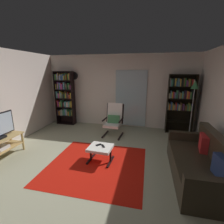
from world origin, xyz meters
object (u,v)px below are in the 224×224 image
object	(u,v)px
bookshelf_near_sofa	(180,100)
ottoman	(100,149)
cell_phone	(99,145)
floor_lamp_by_shelf	(194,91)
lounge_armchair	(114,119)
tv_remote	(103,146)
wall_clock	(74,76)
leather_sofa	(200,164)
bookshelf_near_tv	(65,96)

from	to	relation	value
bookshelf_near_sofa	ottoman	world-z (taller)	bookshelf_near_sofa
cell_phone	floor_lamp_by_shelf	size ratio (longest dim) A/B	0.08
ottoman	lounge_armchair	bearing A→B (deg)	91.39
bookshelf_near_sofa	floor_lamp_by_shelf	size ratio (longest dim) A/B	1.09
tv_remote	wall_clock	size ratio (longest dim) A/B	0.50
leather_sofa	floor_lamp_by_shelf	world-z (taller)	floor_lamp_by_shelf
bookshelf_near_sofa	floor_lamp_by_shelf	bearing A→B (deg)	-62.35
lounge_armchair	cell_phone	xyz separation A→B (m)	(-0.02, -1.56, -0.17)
bookshelf_near_tv	tv_remote	bearing A→B (deg)	-47.15
bookshelf_near_sofa	ottoman	size ratio (longest dim) A/B	3.51
bookshelf_near_tv	wall_clock	xyz separation A→B (m)	(0.36, 0.16, 0.76)
ottoman	wall_clock	distance (m)	3.45
bookshelf_near_sofa	ottoman	bearing A→B (deg)	-130.74
lounge_armchair	bookshelf_near_tv	bearing A→B (deg)	160.59
cell_phone	bookshelf_near_sofa	bearing A→B (deg)	87.33
lounge_armchair	ottoman	bearing A→B (deg)	-88.61
tv_remote	wall_clock	distance (m)	3.42
bookshelf_near_sofa	lounge_armchair	bearing A→B (deg)	-160.97
bookshelf_near_sofa	tv_remote	bearing A→B (deg)	-130.23
lounge_armchair	tv_remote	bearing A→B (deg)	-86.52
bookshelf_near_sofa	floor_lamp_by_shelf	world-z (taller)	bookshelf_near_sofa
lounge_armchair	ottoman	size ratio (longest dim) A/B	1.87
leather_sofa	ottoman	xyz separation A→B (m)	(-2.03, 0.17, -0.01)
leather_sofa	tv_remote	xyz separation A→B (m)	(-1.98, 0.19, 0.06)
tv_remote	floor_lamp_by_shelf	size ratio (longest dim) A/B	0.08
wall_clock	bookshelf_near_tv	bearing A→B (deg)	-155.89
cell_phone	lounge_armchair	bearing A→B (deg)	128.99
lounge_armchair	wall_clock	world-z (taller)	wall_clock
ottoman	cell_phone	size ratio (longest dim) A/B	3.91
bookshelf_near_sofa	leather_sofa	xyz separation A→B (m)	(0.01, -2.51, -0.80)
floor_lamp_by_shelf	ottoman	bearing A→B (deg)	-140.95
leather_sofa	wall_clock	xyz separation A→B (m)	(-3.79, 2.70, 1.54)
lounge_armchair	wall_clock	distance (m)	2.34
bookshelf_near_tv	lounge_armchair	world-z (taller)	bookshelf_near_tv
leather_sofa	floor_lamp_by_shelf	distance (m)	2.34
cell_phone	leather_sofa	bearing A→B (deg)	33.29
leather_sofa	cell_phone	world-z (taller)	leather_sofa
bookshelf_near_tv	floor_lamp_by_shelf	xyz separation A→B (m)	(4.39, -0.52, 0.37)
tv_remote	bookshelf_near_tv	bearing A→B (deg)	99.57
bookshelf_near_sofa	ottoman	xyz separation A→B (m)	(-2.02, -2.35, -0.81)
bookshelf_near_sofa	wall_clock	world-z (taller)	wall_clock
tv_remote	cell_phone	world-z (taller)	tv_remote
wall_clock	tv_remote	bearing A→B (deg)	-54.08
leather_sofa	ottoman	world-z (taller)	leather_sofa
bookshelf_near_tv	leather_sofa	xyz separation A→B (m)	(4.15, -2.53, -0.78)
lounge_armchair	floor_lamp_by_shelf	xyz separation A→B (m)	(2.32, 0.21, 0.92)
lounge_armchair	bookshelf_near_sofa	bearing A→B (deg)	19.03
wall_clock	cell_phone	bearing A→B (deg)	-55.44
lounge_armchair	cell_phone	size ratio (longest dim) A/B	7.30
cell_phone	floor_lamp_by_shelf	distance (m)	3.14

